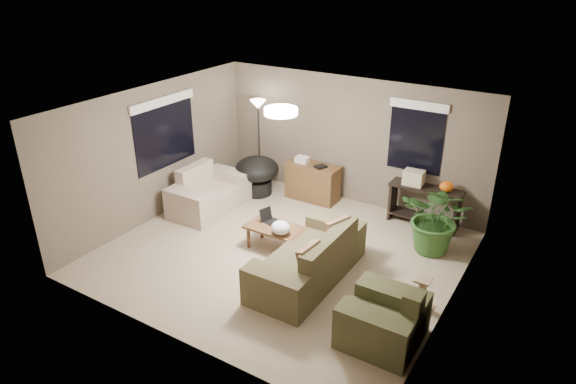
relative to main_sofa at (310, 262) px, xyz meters
The scene contains 20 objects.
room_shell 1.29m from the main_sofa, 152.94° to the left, with size 5.50×5.50×5.50m.
main_sofa is the anchor object (origin of this frame).
throw_pillows 0.44m from the main_sofa, ahead, with size 0.37×1.38×0.47m.
loveseat 3.08m from the main_sofa, 159.79° to the left, with size 0.90×1.60×0.85m.
armchair 1.64m from the main_sofa, 25.57° to the right, with size 0.95×1.00×0.85m.
coffee_table 1.04m from the main_sofa, 153.65° to the left, with size 1.00×0.55×0.42m.
laptop 1.25m from the main_sofa, 152.95° to the left, with size 0.41×0.31×0.24m.
plastic_bag 0.83m from the main_sofa, 156.95° to the left, with size 0.32×0.29×0.22m, color white.
desk 2.86m from the main_sofa, 118.62° to the left, with size 1.10×0.50×0.75m.
desk_papers 2.97m from the main_sofa, 121.40° to the left, with size 0.71×0.29×0.12m.
console_table 2.77m from the main_sofa, 71.03° to the left, with size 1.30×0.40×0.75m.
pumpkin 2.95m from the main_sofa, 64.48° to the left, with size 0.24×0.24×0.19m, color orange.
cardboard_box 2.76m from the main_sofa, 76.06° to the left, with size 0.35×0.27×0.27m, color beige.
papasan_chair 3.27m from the main_sofa, 139.18° to the left, with size 1.15×1.15×0.80m.
floor_lamp 3.79m from the main_sofa, 137.11° to the left, with size 0.32×0.32×1.91m.
ceiling_fixture 2.31m from the main_sofa, 152.94° to the left, with size 0.50×0.50×0.10m, color white.
houseplant 2.27m from the main_sofa, 52.70° to the left, with size 1.13×1.25×0.98m, color #2D5923.
cat_scratching_post 1.69m from the main_sofa, ahead, with size 0.32×0.32×0.50m.
window_left 3.86m from the main_sofa, 168.80° to the left, with size 0.05×1.56×1.33m.
window_back 3.28m from the main_sofa, 79.46° to the left, with size 1.06×0.05×1.33m.
Camera 1 is at (3.96, -6.21, 4.53)m, focal length 32.00 mm.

